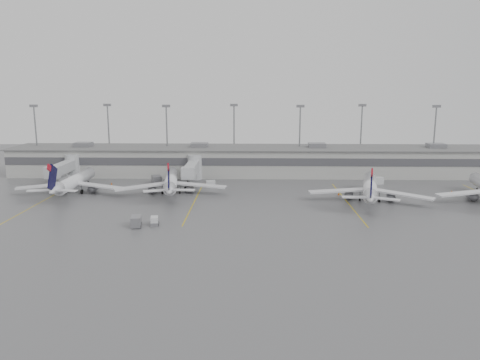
{
  "coord_description": "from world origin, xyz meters",
  "views": [
    {
      "loc": [
        -4.45,
        -80.36,
        25.95
      ],
      "look_at": [
        -7.03,
        24.0,
        5.0
      ],
      "focal_mm": 35.0,
      "sensor_mm": 36.0,
      "label": 1
    }
  ],
  "objects_px": {
    "jet_far_left": "(74,181)",
    "baggage_tug": "(154,222)",
    "jet_mid_left": "(171,181)",
    "jet_mid_right": "(370,188)"
  },
  "relations": [
    {
      "from": "jet_mid_left",
      "to": "jet_mid_right",
      "type": "xyz_separation_m",
      "value": [
        47.13,
        -6.48,
        0.06
      ]
    },
    {
      "from": "jet_far_left",
      "to": "baggage_tug",
      "type": "distance_m",
      "value": 36.6
    },
    {
      "from": "jet_mid_left",
      "to": "baggage_tug",
      "type": "xyz_separation_m",
      "value": [
        1.38,
        -26.86,
        -2.44
      ]
    },
    {
      "from": "jet_mid_left",
      "to": "baggage_tug",
      "type": "height_order",
      "value": "jet_mid_left"
    },
    {
      "from": "jet_far_left",
      "to": "jet_mid_left",
      "type": "bearing_deg",
      "value": 0.7
    },
    {
      "from": "jet_mid_left",
      "to": "baggage_tug",
      "type": "relative_size",
      "value": 11.16
    },
    {
      "from": "jet_mid_left",
      "to": "jet_mid_right",
      "type": "relative_size",
      "value": 0.99
    },
    {
      "from": "jet_far_left",
      "to": "baggage_tug",
      "type": "xyz_separation_m",
      "value": [
        25.32,
        -26.33,
        -2.38
      ]
    },
    {
      "from": "jet_mid_left",
      "to": "jet_far_left",
      "type": "bearing_deg",
      "value": 173.15
    },
    {
      "from": "jet_far_left",
      "to": "jet_mid_left",
      "type": "relative_size",
      "value": 0.98
    }
  ]
}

